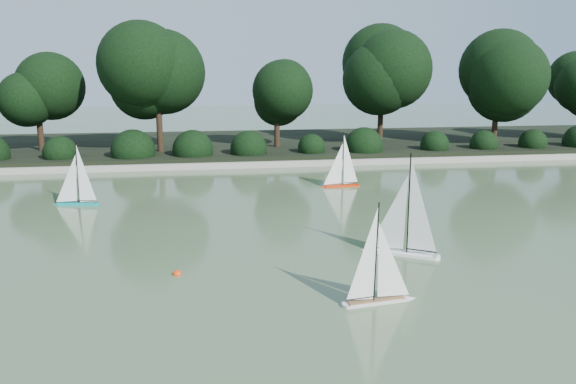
{
  "coord_description": "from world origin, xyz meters",
  "views": [
    {
      "loc": [
        -1.66,
        -8.15,
        2.98
      ],
      "look_at": [
        -0.05,
        2.14,
        0.7
      ],
      "focal_mm": 35.0,
      "sensor_mm": 36.0,
      "label": 1
    }
  ],
  "objects": [
    {
      "name": "ground",
      "position": [
        0.0,
        0.0,
        0.0
      ],
      "size": [
        80.0,
        80.0,
        0.0
      ],
      "primitive_type": "plane",
      "color": "#3C4E2F",
      "rests_on": "ground"
    },
    {
      "name": "tree_line",
      "position": [
        1.23,
        11.44,
        2.64
      ],
      "size": [
        26.31,
        3.93,
        4.39
      ],
      "color": "black",
      "rests_on": "ground"
    },
    {
      "name": "far_bank",
      "position": [
        0.0,
        13.0,
        0.15
      ],
      "size": [
        40.0,
        8.0,
        0.3
      ],
      "primitive_type": "cube",
      "color": "black",
      "rests_on": "ground"
    },
    {
      "name": "shrub_hedge",
      "position": [
        0.0,
        9.9,
        0.45
      ],
      "size": [
        29.1,
        1.1,
        1.1
      ],
      "color": "black",
      "rests_on": "ground"
    },
    {
      "name": "sailboat_orange",
      "position": [
        1.84,
        5.74,
        0.23
      ],
      "size": [
        1.1,
        0.24,
        1.49
      ],
      "color": "red",
      "rests_on": "ground"
    },
    {
      "name": "sailboat_white_b",
      "position": [
        0.62,
        -1.56,
        0.22
      ],
      "size": [
        1.07,
        0.31,
        1.45
      ],
      "color": "silver",
      "rests_on": "ground"
    },
    {
      "name": "race_buoy",
      "position": [
        -2.07,
        -0.12,
        0.0
      ],
      "size": [
        0.14,
        0.14,
        0.14
      ],
      "primitive_type": "sphere",
      "color": "red",
      "rests_on": "ground"
    },
    {
      "name": "sailboat_white_a",
      "position": [
        1.48,
        0.28,
        0.28
      ],
      "size": [
        1.2,
        0.84,
        1.8
      ],
      "color": "white",
      "rests_on": "ground"
    },
    {
      "name": "sailboat_teal",
      "position": [
        -4.53,
        4.71,
        0.24
      ],
      "size": [
        1.1,
        0.36,
        1.5
      ],
      "color": "#0B8E90",
      "rests_on": "ground"
    },
    {
      "name": "pond_coping",
      "position": [
        0.0,
        9.0,
        0.09
      ],
      "size": [
        40.0,
        0.35,
        0.18
      ],
      "primitive_type": "cube",
      "color": "gray",
      "rests_on": "ground"
    }
  ]
}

